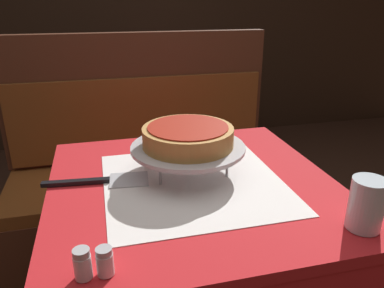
# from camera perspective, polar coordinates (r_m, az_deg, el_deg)

# --- Properties ---
(dining_table_front) EXTENTS (0.82, 0.82, 0.77)m
(dining_table_front) POSITION_cam_1_polar(r_m,az_deg,el_deg) (1.15, 0.22, -10.67)
(dining_table_front) COLOR red
(dining_table_front) RESTS_ON ground_plane
(dining_table_rear) EXTENTS (0.79, 0.79, 0.78)m
(dining_table_rear) POSITION_cam_1_polar(r_m,az_deg,el_deg) (2.93, -2.77, 9.48)
(dining_table_rear) COLOR red
(dining_table_rear) RESTS_ON ground_plane
(booth_bench) EXTENTS (1.34, 0.53, 1.11)m
(booth_bench) POSITION_cam_1_polar(r_m,az_deg,el_deg) (1.96, -6.83, -7.68)
(booth_bench) COLOR #4C2819
(booth_bench) RESTS_ON ground_plane
(back_wall_panel) EXTENTS (6.00, 0.04, 2.40)m
(back_wall_panel) POSITION_cam_1_polar(r_m,az_deg,el_deg) (3.42, -10.76, 20.00)
(back_wall_panel) COLOR black
(back_wall_panel) RESTS_ON ground_plane
(pizza_pan_stand) EXTENTS (0.34, 0.34, 0.09)m
(pizza_pan_stand) POSITION_cam_1_polar(r_m,az_deg,el_deg) (1.12, -0.38, -0.68)
(pizza_pan_stand) COLOR #ADADB2
(pizza_pan_stand) RESTS_ON dining_table_front
(deep_dish_pizza) EXTENTS (0.27, 0.27, 0.06)m
(deep_dish_pizza) POSITION_cam_1_polar(r_m,az_deg,el_deg) (1.10, -0.38, 1.26)
(deep_dish_pizza) COLOR #C68E47
(deep_dish_pizza) RESTS_ON pizza_pan_stand
(pizza_server) EXTENTS (0.31, 0.10, 0.01)m
(pizza_server) POSITION_cam_1_polar(r_m,az_deg,el_deg) (1.12, -13.62, -5.49)
(pizza_server) COLOR #BCBCC1
(pizza_server) RESTS_ON dining_table_front
(water_glass_near) EXTENTS (0.08, 0.08, 0.12)m
(water_glass_near) POSITION_cam_1_polar(r_m,az_deg,el_deg) (0.95, 25.04, -8.32)
(water_glass_near) COLOR silver
(water_glass_near) RESTS_ON dining_table_front
(salt_shaker) EXTENTS (0.03, 0.03, 0.06)m
(salt_shaker) POSITION_cam_1_polar(r_m,az_deg,el_deg) (0.77, -16.34, -17.13)
(salt_shaker) COLOR silver
(salt_shaker) RESTS_ON dining_table_front
(pepper_shaker) EXTENTS (0.03, 0.03, 0.06)m
(pepper_shaker) POSITION_cam_1_polar(r_m,az_deg,el_deg) (0.77, -13.14, -17.03)
(pepper_shaker) COLOR silver
(pepper_shaker) RESTS_ON dining_table_front
(condiment_caddy) EXTENTS (0.13, 0.13, 0.19)m
(condiment_caddy) POSITION_cam_1_polar(r_m,az_deg,el_deg) (2.94, -4.14, 12.68)
(condiment_caddy) COLOR black
(condiment_caddy) RESTS_ON dining_table_rear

